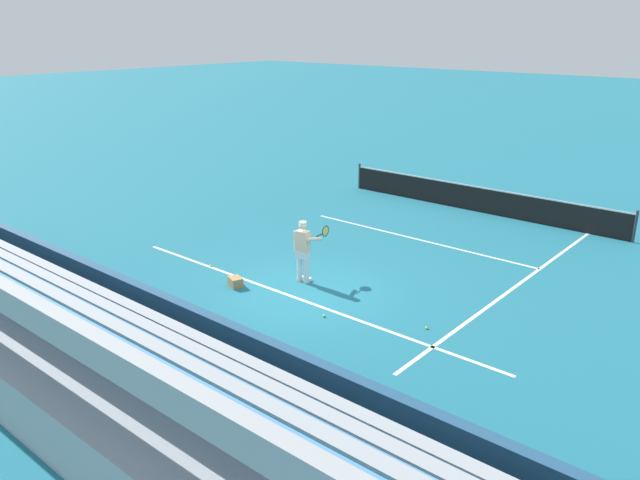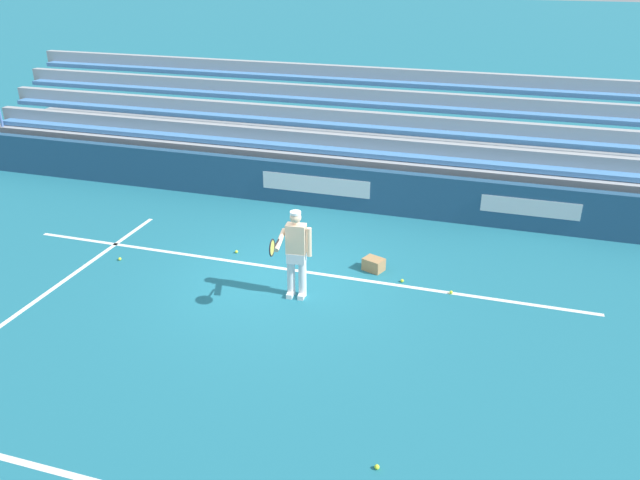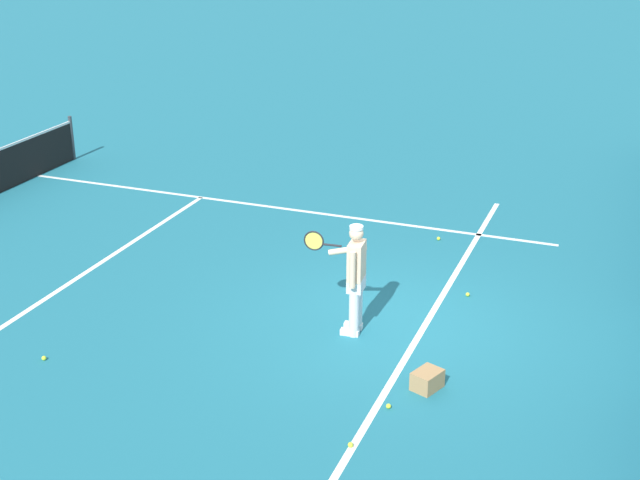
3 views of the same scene
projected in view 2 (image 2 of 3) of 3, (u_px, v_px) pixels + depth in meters
The scene contains 11 objects.
ground_plane at pixel (281, 281), 12.34m from camera, with size 160.00×160.00×0.00m, color #1E6B7F.
court_baseline_white at pixel (289, 269), 12.77m from camera, with size 12.00×0.10×0.01m, color white.
back_wall_sponsor_board at pixel (337, 187), 15.59m from camera, with size 23.17×0.25×1.10m.
bleacher_stand at pixel (358, 154), 17.43m from camera, with size 22.01×3.20×3.40m.
tennis_player at pixel (296, 253), 11.44m from camera, with size 0.59×1.02×1.71m.
ball_box_cardboard at pixel (374, 264), 12.70m from camera, with size 0.40×0.30×0.26m, color #A87F51.
tennis_ball_by_box at pixel (236, 252), 13.45m from camera, with size 0.07×0.07×0.07m, color #CCE533.
tennis_ball_toward_net at pixel (377, 467), 7.86m from camera, with size 0.07×0.07×0.07m, color #CCE533.
tennis_ball_midcourt at pixel (120, 259), 13.14m from camera, with size 0.07×0.07×0.07m, color #CCE533.
tennis_ball_far_left at pixel (451, 292), 11.86m from camera, with size 0.07×0.07×0.07m, color #CCE533.
tennis_ball_near_player at pixel (402, 281), 12.28m from camera, with size 0.07×0.07×0.07m, color #CCE533.
Camera 2 is at (-3.92, 10.13, 5.96)m, focal length 35.00 mm.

